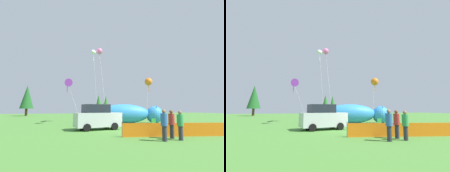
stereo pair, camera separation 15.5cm
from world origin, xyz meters
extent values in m
plane|color=#477F33|center=(0.00, 0.00, 0.00)|extent=(120.00, 120.00, 0.00)
cube|color=#B7BCC1|center=(-2.95, 1.49, 0.89)|extent=(4.30, 2.32, 1.24)
cube|color=#1E232D|center=(-3.15, 1.46, 1.88)|extent=(2.46, 1.91, 0.74)
cylinder|color=black|center=(-1.83, 2.51, 0.32)|extent=(0.67, 0.33, 0.64)
cylinder|color=black|center=(-1.57, 0.84, 0.32)|extent=(0.67, 0.33, 0.64)
cylinder|color=black|center=(-4.33, 2.13, 0.32)|extent=(0.67, 0.33, 0.64)
cylinder|color=black|center=(-4.08, 0.46, 0.32)|extent=(0.67, 0.33, 0.64)
cube|color=#267F33|center=(2.12, 0.85, 0.45)|extent=(0.68, 0.68, 0.03)
cube|color=#267F33|center=(2.18, 0.59, 0.70)|extent=(0.52, 0.16, 0.50)
cylinder|color=#A5A5AD|center=(1.83, 1.02, 0.22)|extent=(0.02, 0.02, 0.45)
cylinder|color=#A5A5AD|center=(2.28, 1.14, 0.22)|extent=(0.02, 0.02, 0.45)
cylinder|color=#A5A5AD|center=(1.95, 0.56, 0.22)|extent=(0.02, 0.02, 0.45)
cylinder|color=#A5A5AD|center=(2.41, 0.68, 0.22)|extent=(0.02, 0.02, 0.45)
ellipsoid|color=#338CD8|center=(1.57, 6.88, 1.22)|extent=(7.01, 3.64, 2.44)
ellipsoid|color=white|center=(1.57, 6.88, 0.67)|extent=(4.54, 2.59, 1.10)
sphere|color=#338CD8|center=(5.57, 6.12, 1.10)|extent=(2.20, 2.20, 2.20)
cone|color=#338CD8|center=(5.57, 6.67, 1.98)|extent=(0.62, 0.62, 0.66)
cone|color=#338CD8|center=(5.57, 5.57, 1.98)|extent=(0.62, 0.62, 0.66)
cube|color=orange|center=(1.47, -3.94, 0.45)|extent=(7.57, 1.70, 0.91)
cylinder|color=#4C4C51|center=(-2.31, -3.10, 0.50)|extent=(0.05, 0.05, 1.00)
cylinder|color=#2D2D38|center=(0.55, -4.46, 0.42)|extent=(0.26, 0.26, 0.85)
cylinder|color=#B72D2D|center=(0.55, -4.46, 1.20)|extent=(0.39, 0.39, 0.70)
sphere|color=brown|center=(0.55, -4.46, 1.66)|extent=(0.23, 0.23, 0.23)
cylinder|color=#2D2D38|center=(-0.45, -5.17, 0.43)|extent=(0.27, 0.27, 0.87)
cylinder|color=#2D59A5|center=(-0.45, -5.17, 1.23)|extent=(0.40, 0.40, 0.72)
sphere|color=#8C6647|center=(-0.45, -5.17, 1.70)|extent=(0.23, 0.23, 0.23)
cylinder|color=#2D2D38|center=(0.65, -5.17, 0.41)|extent=(0.26, 0.26, 0.83)
cylinder|color=#338C4C|center=(0.65, -5.17, 1.17)|extent=(0.38, 0.38, 0.69)
sphere|color=#8C6647|center=(0.65, -5.17, 1.63)|extent=(0.22, 0.22, 0.22)
cylinder|color=silver|center=(-1.67, 8.99, 4.93)|extent=(0.53, 1.05, 9.86)
ellipsoid|color=white|center=(-1.92, 9.50, 9.86)|extent=(1.61, 3.21, 1.46)
cylinder|color=white|center=(-1.92, 9.50, 9.16)|extent=(0.06, 0.06, 1.20)
cylinder|color=silver|center=(-4.49, 8.13, 2.59)|extent=(1.93, 0.42, 5.19)
cone|color=purple|center=(-5.44, 8.33, 5.19)|extent=(1.28, 1.55, 1.19)
cylinder|color=purple|center=(-5.44, 8.33, 4.49)|extent=(0.06, 0.06, 1.20)
cylinder|color=silver|center=(4.53, 6.09, 2.73)|extent=(0.99, 0.83, 5.46)
sphere|color=orange|center=(5.01, 6.48, 5.46)|extent=(1.02, 1.02, 1.02)
cylinder|color=orange|center=(5.01, 6.48, 4.76)|extent=(0.06, 0.06, 1.20)
cylinder|color=silver|center=(-0.70, 8.78, 5.13)|extent=(0.57, 2.46, 10.26)
sphere|color=pink|center=(-0.97, 9.99, 10.25)|extent=(0.89, 0.89, 0.89)
cylinder|color=pink|center=(-0.97, 9.99, 9.55)|extent=(0.06, 0.06, 1.20)
cylinder|color=brown|center=(5.77, 31.50, 0.64)|extent=(0.41, 0.41, 1.28)
cone|color=#2D6B2D|center=(5.77, 31.50, 3.32)|extent=(2.24, 2.24, 4.08)
cylinder|color=brown|center=(4.53, 34.85, 0.70)|extent=(0.45, 0.45, 1.39)
cone|color=#2D6B2D|center=(4.53, 34.85, 3.62)|extent=(2.45, 2.45, 4.45)
cylinder|color=brown|center=(-14.58, 36.95, 0.97)|extent=(0.62, 0.62, 1.94)
cone|color=#1E5623|center=(-14.58, 36.95, 5.04)|extent=(3.41, 3.41, 6.20)
camera|label=1|loc=(-6.36, -14.18, 1.85)|focal=28.00mm
camera|label=2|loc=(-6.21, -14.23, 1.85)|focal=28.00mm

